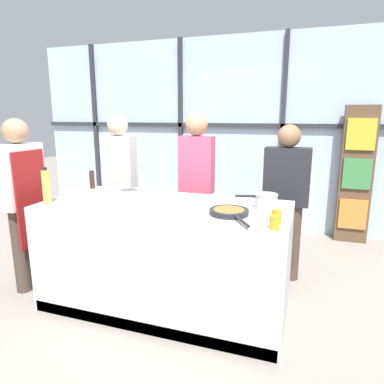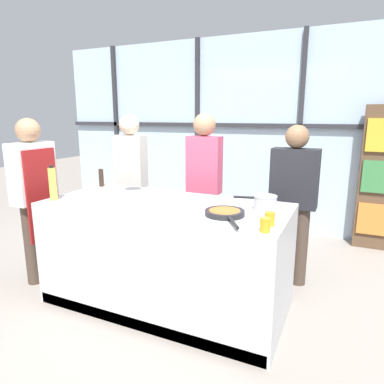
{
  "view_description": "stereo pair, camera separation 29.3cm",
  "coord_description": "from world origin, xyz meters",
  "px_view_note": "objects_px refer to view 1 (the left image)",
  "views": [
    {
      "loc": [
        1.14,
        -2.61,
        1.68
      ],
      "look_at": [
        0.21,
        0.1,
        1.04
      ],
      "focal_mm": 32.0,
      "sensor_mm": 36.0,
      "label": 1
    },
    {
      "loc": [
        1.41,
        -2.5,
        1.68
      ],
      "look_at": [
        0.21,
        0.1,
        1.04
      ],
      "focal_mm": 32.0,
      "sensor_mm": 36.0,
      "label": 2
    }
  ],
  "objects_px": {
    "chef": "(23,195)",
    "spectator_center_right": "(286,195)",
    "frying_pan": "(229,212)",
    "juice_glass_far": "(276,217)",
    "white_plate": "(106,200)",
    "spectator_center_left": "(196,179)",
    "saucepan": "(266,201)",
    "juice_glass_near": "(274,222)",
    "mixing_bowl": "(129,193)",
    "spectator_far_left": "(120,176)",
    "oil_bottle": "(46,187)",
    "pepper_grinder": "(92,179)"
  },
  "relations": [
    {
      "from": "frying_pan",
      "to": "saucepan",
      "type": "distance_m",
      "value": 0.36
    },
    {
      "from": "spectator_center_left",
      "to": "saucepan",
      "type": "distance_m",
      "value": 1.13
    },
    {
      "from": "white_plate",
      "to": "pepper_grinder",
      "type": "distance_m",
      "value": 0.61
    },
    {
      "from": "saucepan",
      "to": "spectator_far_left",
      "type": "bearing_deg",
      "value": 157.03
    },
    {
      "from": "saucepan",
      "to": "pepper_grinder",
      "type": "relative_size",
      "value": 1.6
    },
    {
      "from": "saucepan",
      "to": "mixing_bowl",
      "type": "xyz_separation_m",
      "value": [
        -1.27,
        0.04,
        -0.03
      ]
    },
    {
      "from": "spectator_center_left",
      "to": "saucepan",
      "type": "xyz_separation_m",
      "value": [
        0.84,
        -0.76,
        0.0
      ]
    },
    {
      "from": "frying_pan",
      "to": "juice_glass_far",
      "type": "relative_size",
      "value": 5.21
    },
    {
      "from": "mixing_bowl",
      "to": "juice_glass_near",
      "type": "relative_size",
      "value": 2.15
    },
    {
      "from": "spectator_center_left",
      "to": "pepper_grinder",
      "type": "relative_size",
      "value": 8.02
    },
    {
      "from": "spectator_far_left",
      "to": "pepper_grinder",
      "type": "height_order",
      "value": "spectator_far_left"
    },
    {
      "from": "spectator_far_left",
      "to": "juice_glass_near",
      "type": "height_order",
      "value": "spectator_far_left"
    },
    {
      "from": "mixing_bowl",
      "to": "pepper_grinder",
      "type": "xyz_separation_m",
      "value": [
        -0.53,
        0.19,
        0.06
      ]
    },
    {
      "from": "chef",
      "to": "mixing_bowl",
      "type": "height_order",
      "value": "chef"
    },
    {
      "from": "frying_pan",
      "to": "juice_glass_near",
      "type": "xyz_separation_m",
      "value": [
        0.36,
        -0.25,
        0.03
      ]
    },
    {
      "from": "spectator_center_left",
      "to": "spectator_center_right",
      "type": "distance_m",
      "value": 0.96
    },
    {
      "from": "spectator_far_left",
      "to": "juice_glass_near",
      "type": "distance_m",
      "value": 2.28
    },
    {
      "from": "mixing_bowl",
      "to": "juice_glass_near",
      "type": "xyz_separation_m",
      "value": [
        1.39,
        -0.54,
        0.01
      ]
    },
    {
      "from": "chef",
      "to": "spectator_center_right",
      "type": "bearing_deg",
      "value": 113.24
    },
    {
      "from": "spectator_center_right",
      "to": "oil_bottle",
      "type": "xyz_separation_m",
      "value": [
        -1.91,
        -1.2,
        0.19
      ]
    },
    {
      "from": "saucepan",
      "to": "juice_glass_near",
      "type": "xyz_separation_m",
      "value": [
        0.12,
        -0.5,
        -0.02
      ]
    },
    {
      "from": "frying_pan",
      "to": "spectator_far_left",
      "type": "bearing_deg",
      "value": 146.74
    },
    {
      "from": "spectator_center_right",
      "to": "juice_glass_far",
      "type": "bearing_deg",
      "value": 90.29
    },
    {
      "from": "white_plate",
      "to": "oil_bottle",
      "type": "bearing_deg",
      "value": -149.3
    },
    {
      "from": "frying_pan",
      "to": "saucepan",
      "type": "relative_size",
      "value": 1.45
    },
    {
      "from": "juice_glass_far",
      "to": "white_plate",
      "type": "bearing_deg",
      "value": 173.34
    },
    {
      "from": "spectator_center_right",
      "to": "frying_pan",
      "type": "bearing_deg",
      "value": 70.7
    },
    {
      "from": "spectator_far_left",
      "to": "white_plate",
      "type": "height_order",
      "value": "spectator_far_left"
    },
    {
      "from": "chef",
      "to": "spectator_center_left",
      "type": "relative_size",
      "value": 0.97
    },
    {
      "from": "mixing_bowl",
      "to": "spectator_center_left",
      "type": "bearing_deg",
      "value": 58.8
    },
    {
      "from": "oil_bottle",
      "to": "juice_glass_near",
      "type": "height_order",
      "value": "oil_bottle"
    },
    {
      "from": "frying_pan",
      "to": "saucepan",
      "type": "height_order",
      "value": "saucepan"
    },
    {
      "from": "chef",
      "to": "oil_bottle",
      "type": "height_order",
      "value": "chef"
    },
    {
      "from": "spectator_far_left",
      "to": "saucepan",
      "type": "bearing_deg",
      "value": 157.03
    },
    {
      "from": "spectator_far_left",
      "to": "saucepan",
      "type": "distance_m",
      "value": 1.94
    },
    {
      "from": "mixing_bowl",
      "to": "oil_bottle",
      "type": "height_order",
      "value": "oil_bottle"
    },
    {
      "from": "mixing_bowl",
      "to": "oil_bottle",
      "type": "xyz_separation_m",
      "value": [
        -0.52,
        -0.48,
        0.12
      ]
    },
    {
      "from": "chef",
      "to": "oil_bottle",
      "type": "distance_m",
      "value": 0.51
    },
    {
      "from": "juice_glass_far",
      "to": "spectator_center_left",
      "type": "bearing_deg",
      "value": 130.5
    },
    {
      "from": "juice_glass_far",
      "to": "oil_bottle",
      "type": "bearing_deg",
      "value": -177.73
    },
    {
      "from": "juice_glass_near",
      "to": "saucepan",
      "type": "bearing_deg",
      "value": 103.22
    },
    {
      "from": "pepper_grinder",
      "to": "oil_bottle",
      "type": "bearing_deg",
      "value": -89.14
    },
    {
      "from": "spectator_center_right",
      "to": "oil_bottle",
      "type": "relative_size",
      "value": 5.06
    },
    {
      "from": "white_plate",
      "to": "pepper_grinder",
      "type": "xyz_separation_m",
      "value": [
        -0.43,
        0.42,
        0.09
      ]
    },
    {
      "from": "saucepan",
      "to": "oil_bottle",
      "type": "distance_m",
      "value": 1.85
    },
    {
      "from": "white_plate",
      "to": "mixing_bowl",
      "type": "height_order",
      "value": "mixing_bowl"
    },
    {
      "from": "spectator_center_left",
      "to": "mixing_bowl",
      "type": "height_order",
      "value": "spectator_center_left"
    },
    {
      "from": "saucepan",
      "to": "white_plate",
      "type": "distance_m",
      "value": 1.39
    },
    {
      "from": "spectator_center_right",
      "to": "white_plate",
      "type": "xyz_separation_m",
      "value": [
        -1.49,
        -0.95,
        0.05
      ]
    },
    {
      "from": "frying_pan",
      "to": "mixing_bowl",
      "type": "bearing_deg",
      "value": 163.84
    }
  ]
}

